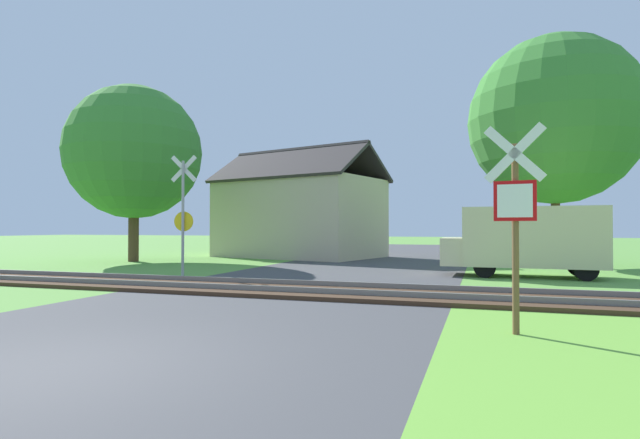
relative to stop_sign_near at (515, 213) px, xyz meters
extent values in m
plane|color=#5B933D|center=(-5.04, -3.65, -1.80)|extent=(160.00, 160.00, 0.00)
cube|color=#424244|center=(-5.04, -1.65, -1.80)|extent=(7.95, 80.00, 0.01)
cube|color=#422D1E|center=(-5.04, 3.53, -1.75)|extent=(60.00, 2.60, 0.10)
cube|color=slate|center=(-5.04, 4.25, -1.64)|extent=(60.00, 0.08, 0.12)
cube|color=slate|center=(-5.04, 2.81, -1.64)|extent=(60.00, 0.08, 0.12)
cylinder|color=brown|center=(0.00, 0.03, -0.38)|extent=(0.10, 0.10, 2.84)
cube|color=red|center=(0.00, -0.03, 0.19)|extent=(0.60, 0.11, 0.60)
cube|color=white|center=(-0.01, -0.06, 0.19)|extent=(0.49, 0.08, 0.49)
cube|color=white|center=(0.00, -0.03, 0.89)|extent=(0.87, 0.15, 0.88)
cube|color=white|center=(0.00, -0.03, 0.89)|extent=(0.87, 0.15, 0.88)
cylinder|color=#9E9EA5|center=(-9.66, 5.96, 0.07)|extent=(0.09, 0.09, 3.75)
cube|color=white|center=(-9.67, 6.02, 1.69)|extent=(0.87, 0.18, 0.88)
cube|color=white|center=(-9.67, 6.02, 1.69)|extent=(0.87, 0.18, 0.88)
cylinder|color=yellow|center=(-9.67, 6.02, -0.02)|extent=(0.64, 0.14, 0.64)
cube|color=#C6B293|center=(-9.90, 17.31, 0.26)|extent=(9.23, 7.20, 4.12)
cube|color=#332D2D|center=(-10.24, 16.04, 3.15)|extent=(9.03, 5.11, 1.96)
cube|color=#332D2D|center=(-9.55, 18.58, 3.15)|extent=(9.03, 5.11, 1.96)
cube|color=brown|center=(-7.74, 16.73, 3.11)|extent=(0.61, 0.61, 1.10)
cylinder|color=#513823|center=(-15.93, 11.42, -0.41)|extent=(0.47, 0.47, 2.78)
sphere|color=#3D8433|center=(-15.93, 11.42, 3.30)|extent=(6.20, 6.20, 6.20)
cylinder|color=#513823|center=(2.39, 14.52, -0.09)|extent=(0.35, 0.35, 3.41)
sphere|color=#3D8433|center=(2.39, 14.52, 4.21)|extent=(6.92, 6.92, 6.92)
cube|color=beige|center=(1.05, 9.36, -0.51)|extent=(4.25, 2.02, 1.90)
cube|color=beige|center=(-1.40, 9.43, -1.01)|extent=(0.75, 1.82, 0.90)
cube|color=#19232D|center=(-1.03, 9.42, -0.18)|extent=(0.09, 1.62, 0.85)
cube|color=navy|center=(1.07, 10.31, -0.84)|extent=(3.78, 0.12, 0.16)
cylinder|color=black|center=(-0.36, 10.18, -1.46)|extent=(0.68, 0.20, 0.68)
cylinder|color=black|center=(-0.40, 8.62, -1.46)|extent=(0.68, 0.20, 0.68)
cylinder|color=black|center=(2.50, 10.10, -1.46)|extent=(0.68, 0.20, 0.68)
cylinder|color=black|center=(2.45, 8.54, -1.46)|extent=(0.68, 0.20, 0.68)
camera|label=1|loc=(-0.46, -7.95, -0.20)|focal=28.00mm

